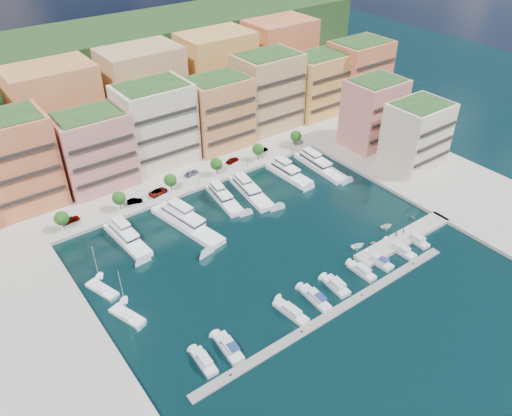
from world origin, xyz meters
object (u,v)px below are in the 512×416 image
Objects in this scene: cruiser_9 at (416,240)px; tender_2 at (387,226)px; lamppost_1 at (143,197)px; person_0 at (396,234)px; tender_3 at (413,217)px; cruiser_3 at (291,312)px; person_1 at (403,231)px; sailboat_1 at (127,316)px; yacht_1 at (126,237)px; cruiser_7 at (379,262)px; lamppost_4 at (291,144)px; yacht_2 at (185,222)px; yacht_3 at (223,197)px; tree_2 at (170,180)px; cruiser_4 at (315,298)px; car_4 at (232,160)px; yacht_5 at (288,172)px; lamppost_0 at (80,220)px; sailboat_2 at (102,290)px; yacht_6 at (318,164)px; tree_1 at (119,198)px; car_5 at (262,150)px; cruiser_1 at (229,348)px; cruiser_6 at (362,271)px; car_2 at (158,192)px; tree_5 at (296,136)px; cruiser_5 at (336,286)px; lamppost_2 at (198,178)px; cruiser_0 at (204,362)px; tree_3 at (216,164)px; tender_1 at (373,242)px; cruiser_8 at (400,250)px; car_1 at (135,201)px; yacht_4 at (250,190)px; lamppost_3 at (247,160)px; car_0 at (70,219)px.

tender_2 is at bearing 99.30° from cruiser_9.
lamppost_1 is 69.57m from person_0.
lamppost_1 is at bearing 40.35° from tender_3.
person_1 reaches higher than cruiser_3.
sailboat_1 is 8.50× the size of person_1.
yacht_1 reaches higher than cruiser_7.
lamppost_4 is 72.63m from cruiser_3.
yacht_2 is 1.49× the size of yacht_3.
person_0 is (36.33, -54.16, -2.87)m from tree_2.
cruiser_4 is 2.51× the size of tender_2.
car_4 is at bearing 20.21° from yacht_1.
yacht_5 reaches higher than car_4.
sailboat_2 is at bearing -100.75° from lamppost_0.
lamppost_1 is at bearing 104.77° from cruiser_4.
sailboat_2 is at bearing -18.94° from person_1.
yacht_2 is 50.09m from yacht_6.
lamppost_1 is 56.41m from cruiser_3.
person_0 is at bearing -13.62° from sailboat_1.
tree_1 reaches higher than cruiser_3.
person_1 reaches higher than car_5.
yacht_5 is 2.04× the size of cruiser_1.
car_2 reaches higher than cruiser_6.
yacht_6 is at bearing -150.63° from car_5.
cruiser_5 is at bearing -122.31° from tree_5.
cruiser_5 is 14.44m from cruiser_7.
cruiser_4 is at bearing -0.18° from cruiser_3.
lamppost_2 reaches higher than car_4.
cruiser_0 reaches higher than tender_2.
cruiser_9 is at bearing -67.59° from tree_3.
lamppost_0 is at bearing 170.77° from yacht_5.
yacht_2 is at bearing 61.57° from tender_2.
cruiser_4 is at bearing -179.94° from cruiser_7.
lamppost_1 is 64.04m from tender_1.
lamppost_1 is at bearing 131.84° from cruiser_9.
tree_3 is at bearing 55.12° from cruiser_0.
car_4 is at bearing 104.36° from cruiser_9.
person_0 reaches higher than cruiser_0.
cruiser_8 is 2.06× the size of car_1.
yacht_3 is 0.99× the size of yacht_5.
yacht_4 is 55.58m from sailboat_1.
lamppost_3 is (26.00, -2.30, -0.92)m from tree_2.
car_0 is at bearing 70.45° from tender_1.
tree_5 is 0.66× the size of cruiser_1.
cruiser_6 is (-14.58, -45.66, -0.66)m from yacht_5.
yacht_4 is at bearing 45.76° from cruiser_0.
lamppost_0 is at bearing -168.55° from car_0.
lamppost_0 is 24.37m from car_2.
cruiser_9 is at bearing -60.20° from lamppost_2.
lamppost_2 is 56.85m from cruiser_3.
sailboat_1 is (-21.42, -35.45, -3.51)m from lamppost_1.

